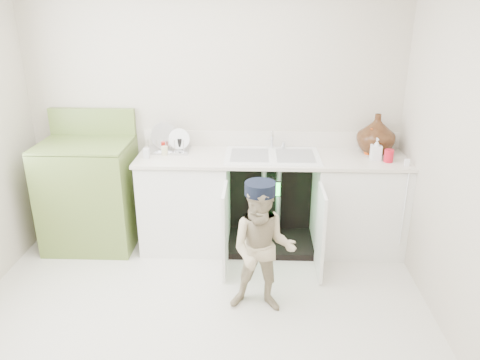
% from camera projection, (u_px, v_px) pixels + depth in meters
% --- Properties ---
extents(ground, '(3.50, 3.50, 0.00)m').
position_uv_depth(ground, '(199.00, 323.00, 3.43)').
color(ground, beige).
rests_on(ground, ground).
extents(room_shell, '(6.00, 5.50, 1.26)m').
position_uv_depth(room_shell, '(193.00, 162.00, 2.98)').
color(room_shell, '#BDB2A2').
rests_on(room_shell, ground).
extents(counter_run, '(2.44, 1.02, 1.26)m').
position_uv_depth(counter_run, '(275.00, 198.00, 4.37)').
color(counter_run, white).
rests_on(counter_run, ground).
extents(avocado_stove, '(0.81, 0.65, 1.26)m').
position_uv_depth(avocado_stove, '(90.00, 193.00, 4.38)').
color(avocado_stove, olive).
rests_on(avocado_stove, ground).
extents(repair_worker, '(0.53, 0.88, 1.03)m').
position_uv_depth(repair_worker, '(263.00, 248.00, 3.42)').
color(repair_worker, '#C1AF8A').
rests_on(repair_worker, ground).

